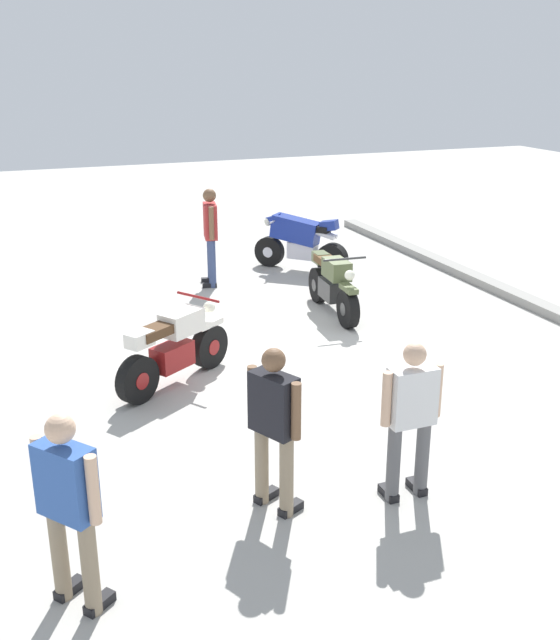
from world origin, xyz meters
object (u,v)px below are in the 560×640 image
object	(u,v)px
person_in_black_shirt	(274,421)
person_in_red_shirt	(210,230)
motorcycle_olive_vintage	(333,285)
person_in_blue_shirt	(68,502)
traffic_cone	(420,375)
motorcycle_blue_sportbike	(300,240)
person_in_white_shirt	(411,413)
motorcycle_cream_vintage	(174,349)

from	to	relation	value
person_in_black_shirt	person_in_red_shirt	world-z (taller)	person_in_red_shirt
motorcycle_olive_vintage	person_in_blue_shirt	distance (m)	7.35
person_in_blue_shirt	person_in_red_shirt	distance (m)	8.59
person_in_blue_shirt	traffic_cone	xyz separation A→B (m)	(-2.35, 4.45, -0.66)
motorcycle_blue_sportbike	person_in_blue_shirt	bearing A→B (deg)	103.86
person_in_white_shirt	traffic_cone	xyz separation A→B (m)	(-1.95, 1.33, -0.63)
person_in_black_shirt	traffic_cone	bearing A→B (deg)	7.48
person_in_black_shirt	motorcycle_cream_vintage	bearing A→B (deg)	68.00
motorcycle_cream_vintage	person_in_white_shirt	size ratio (longest dim) A/B	1.08
person_in_blue_shirt	motorcycle_olive_vintage	bearing A→B (deg)	12.13
motorcycle_blue_sportbike	person_in_red_shirt	xyz separation A→B (m)	(0.35, -1.91, 0.44)
person_in_blue_shirt	motorcycle_cream_vintage	bearing A→B (deg)	28.56
motorcycle_cream_vintage	person_in_black_shirt	world-z (taller)	person_in_black_shirt
person_in_red_shirt	person_in_white_shirt	bearing A→B (deg)	99.69
person_in_black_shirt	person_in_red_shirt	bearing A→B (deg)	52.70
motorcycle_cream_vintage	traffic_cone	size ratio (longest dim) A/B	3.22
motorcycle_olive_vintage	person_in_white_shirt	world-z (taller)	person_in_white_shirt
person_in_blue_shirt	person_in_red_shirt	xyz separation A→B (m)	(-7.90, 3.38, 0.11)
person_in_blue_shirt	traffic_cone	world-z (taller)	person_in_blue_shirt
motorcycle_olive_vintage	person_in_black_shirt	world-z (taller)	person_in_black_shirt
motorcycle_cream_vintage	traffic_cone	bearing A→B (deg)	-61.02
person_in_white_shirt	person_in_red_shirt	size ratio (longest dim) A/B	0.89
motorcycle_olive_vintage	motorcycle_cream_vintage	bearing A→B (deg)	-55.23
motorcycle_blue_sportbike	person_in_white_shirt	bearing A→B (deg)	121.07
motorcycle_olive_vintage	person_in_black_shirt	bearing A→B (deg)	-26.19
motorcycle_blue_sportbike	traffic_cone	bearing A→B (deg)	128.45
motorcycle_olive_vintage	traffic_cone	size ratio (longest dim) A/B	3.69
motorcycle_cream_vintage	traffic_cone	xyz separation A→B (m)	(1.42, 2.77, -0.23)
motorcycle_cream_vintage	person_in_white_shirt	xyz separation A→B (m)	(3.38, 1.44, 0.40)
person_in_black_shirt	person_in_white_shirt	size ratio (longest dim) A/B	1.02
motorcycle_blue_sportbike	person_in_blue_shirt	world-z (taller)	person_in_blue_shirt
person_in_blue_shirt	traffic_cone	distance (m)	5.08
motorcycle_olive_vintage	motorcycle_blue_sportbike	size ratio (longest dim) A/B	1.27
motorcycle_olive_vintage	person_in_white_shirt	bearing A→B (deg)	-13.27
motorcycle_cream_vintage	person_in_red_shirt	distance (m)	4.49
person_in_white_shirt	person_in_red_shirt	xyz separation A→B (m)	(-7.50, 0.26, 0.14)
motorcycle_cream_vintage	motorcycle_blue_sportbike	size ratio (longest dim) A/B	1.10
motorcycle_olive_vintage	motorcycle_blue_sportbike	world-z (taller)	motorcycle_blue_sportbike
person_in_blue_shirt	person_in_red_shirt	bearing A→B (deg)	29.40
motorcycle_blue_sportbike	person_in_blue_shirt	xyz separation A→B (m)	(8.25, -5.28, 0.33)
traffic_cone	person_in_black_shirt	bearing A→B (deg)	-57.00
person_in_black_shirt	person_in_blue_shirt	world-z (taller)	person_in_blue_shirt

